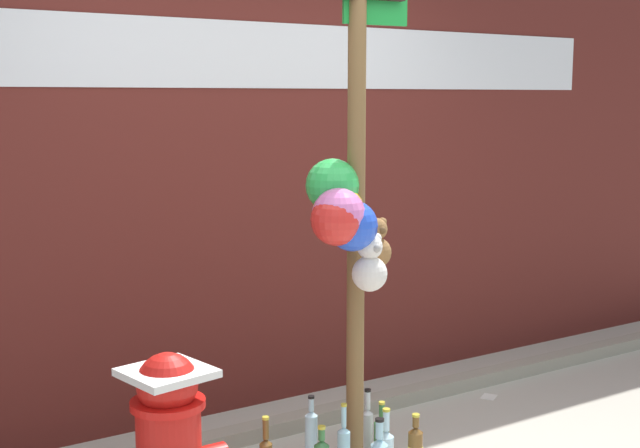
% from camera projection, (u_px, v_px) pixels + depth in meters
% --- Properties ---
extents(building_wall, '(10.00, 0.21, 3.48)m').
position_uv_depth(building_wall, '(229.00, 101.00, 4.74)').
color(building_wall, '#561E19').
rests_on(building_wall, ground_plane).
extents(curb_strip, '(8.00, 0.12, 0.08)m').
position_uv_depth(curb_strip, '(280.00, 426.00, 4.54)').
color(curb_strip, gray).
rests_on(curb_strip, ground_plane).
extents(memorial_post, '(0.54, 0.36, 2.54)m').
position_uv_depth(memorial_post, '(348.00, 183.00, 3.71)').
color(memorial_post, brown).
rests_on(memorial_post, ground_plane).
extents(fire_hydrant, '(0.49, 0.36, 0.78)m').
position_uv_depth(fire_hydrant, '(169.00, 446.00, 3.37)').
color(fire_hydrant, red).
rests_on(fire_hydrant, ground_plane).
extents(bottle_1, '(0.07, 0.07, 0.34)m').
position_uv_depth(bottle_1, '(353.00, 437.00, 4.19)').
color(bottle_1, silver).
rests_on(bottle_1, ground_plane).
extents(bottle_3, '(0.06, 0.06, 0.39)m').
position_uv_depth(bottle_3, '(311.00, 441.00, 4.03)').
color(bottle_3, '#B2DBEA').
rests_on(bottle_3, ground_plane).
extents(bottle_4, '(0.08, 0.08, 0.30)m').
position_uv_depth(bottle_4, '(381.00, 438.00, 4.18)').
color(bottle_4, '#337038').
rests_on(bottle_4, ground_plane).
extents(bottle_6, '(0.06, 0.06, 0.33)m').
position_uv_depth(bottle_6, '(367.00, 427.00, 4.29)').
color(bottle_6, silver).
rests_on(bottle_6, ground_plane).
extents(bottle_7, '(0.07, 0.07, 0.28)m').
position_uv_depth(bottle_7, '(415.00, 448.00, 4.08)').
color(bottle_7, brown).
rests_on(bottle_7, ground_plane).
extents(litter_2, '(0.13, 0.12, 0.01)m').
position_uv_depth(litter_2, '(489.00, 396.00, 5.09)').
color(litter_2, silver).
rests_on(litter_2, ground_plane).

